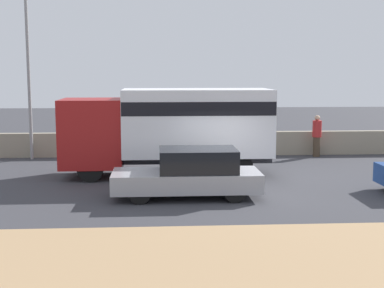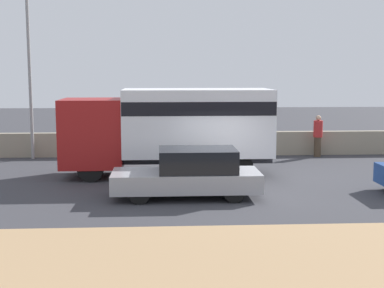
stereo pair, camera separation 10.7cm
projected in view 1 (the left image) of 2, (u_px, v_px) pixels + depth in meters
ground_plane at (221, 194)px, 16.59m from camera, size 80.00×80.00×0.00m
dirt_shoulder_foreground at (254, 257)px, 10.91m from camera, size 60.00×4.44×0.04m
stone_wall_backdrop at (201, 144)px, 24.15m from camera, size 60.00×0.35×1.07m
street_lamp at (28, 52)px, 22.64m from camera, size 0.56×0.28×8.05m
box_truck at (173, 125)px, 19.28m from camera, size 7.50×2.45×3.15m
car_hatchback at (190, 174)px, 16.08m from camera, size 4.44×1.72×1.48m
pedestrian at (317, 135)px, 23.82m from camera, size 0.40×0.40×1.85m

